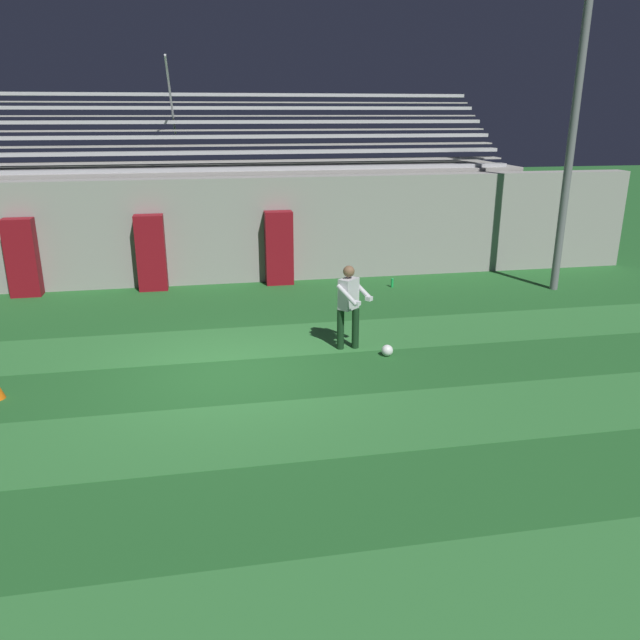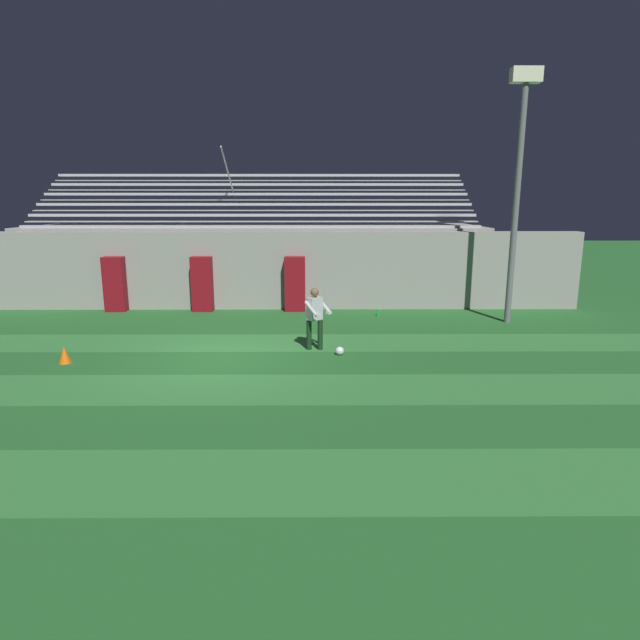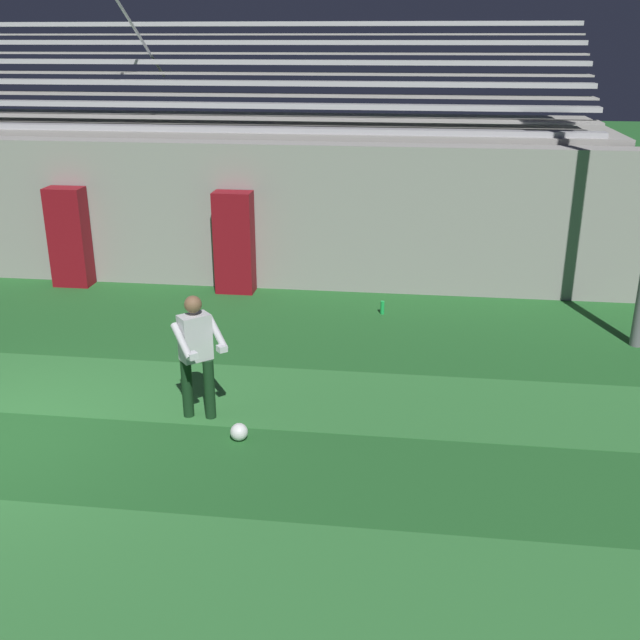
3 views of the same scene
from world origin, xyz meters
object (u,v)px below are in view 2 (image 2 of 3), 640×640
Objects in this scene: floodlight_pole at (519,166)px; traffic_cone at (64,355)px; water_bottle at (378,313)px; soccer_ball at (340,351)px; padding_pillar_gate_left at (202,284)px; padding_pillar_far_left at (115,284)px; padding_pillar_gate_right at (295,284)px; goalkeeper at (315,315)px.

traffic_cone is at bearing -160.40° from floodlight_pole.
traffic_cone reaches higher than water_bottle.
soccer_ball is 0.92× the size of water_bottle.
traffic_cone is at bearing -108.43° from padding_pillar_gate_left.
floodlight_pole is (13.47, -1.86, 3.96)m from padding_pillar_far_left.
padding_pillar_gate_right is 8.16× the size of water_bottle.
padding_pillar_gate_left is 6.68m from traffic_cone.
padding_pillar_gate_left is at bearing 171.63° from water_bottle.
floodlight_pole is 14.04m from traffic_cone.
floodlight_pole is 8.14m from goalkeeper.
floodlight_pole is 4.66× the size of goalkeeper.
padding_pillar_gate_right is at bearing 165.15° from floodlight_pole.
traffic_cone is at bearing -130.70° from padding_pillar_gate_right.
floodlight_pole is at bearing 33.79° from soccer_ball.
floodlight_pole reaches higher than soccer_ball.
padding_pillar_gate_left is 3.12m from padding_pillar_far_left.
padding_pillar_far_left is at bearing 99.19° from traffic_cone.
padding_pillar_gate_right is 0.25× the size of floodlight_pole.
padding_pillar_gate_right is at bearing 49.30° from traffic_cone.
goalkeeper is 6.30m from traffic_cone.
padding_pillar_gate_left reaches higher than goalkeeper.
padding_pillar_far_left is at bearing 174.40° from water_bottle.
water_bottle is at bearing 32.92° from traffic_cone.
padding_pillar_gate_left and padding_pillar_gate_right have the same top height.
goalkeeper is 3.98× the size of traffic_cone.
soccer_ball is 0.52× the size of traffic_cone.
floodlight_pole is at bearing -14.85° from padding_pillar_gate_right.
padding_pillar_far_left reaches higher than water_bottle.
padding_pillar_gate_left is 3.32m from padding_pillar_gate_right.
padding_pillar_gate_right is 8.90× the size of soccer_ball.
soccer_ball is at bearing -39.09° from goalkeeper.
floodlight_pole reaches higher than padding_pillar_gate_right.
traffic_cone is at bearing -174.56° from soccer_ball.
padding_pillar_gate_right is 1.17× the size of goalkeeper.
padding_pillar_gate_left is 6.54m from goalkeeper.
floodlight_pole is at bearing 27.43° from goalkeeper.
padding_pillar_gate_right is 5.88m from soccer_ball.
traffic_cone is at bearing -80.81° from padding_pillar_far_left.
goalkeeper is at bearing -117.17° from water_bottle.
goalkeeper reaches higher than soccer_ball.
goalkeeper is 7.59× the size of soccer_ball.
padding_pillar_gate_right is 8.28m from floodlight_pole.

